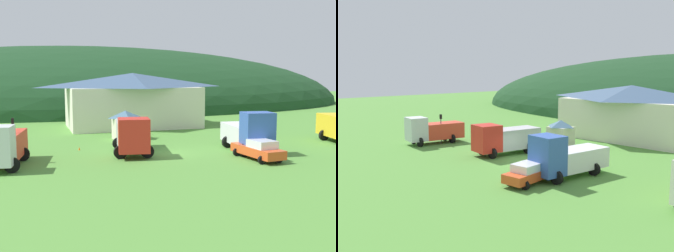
% 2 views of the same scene
% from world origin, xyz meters
% --- Properties ---
extents(ground_plane, '(200.00, 200.00, 0.00)m').
position_xyz_m(ground_plane, '(0.00, 0.00, 0.00)').
color(ground_plane, '#518C38').
extents(forested_hill_backdrop, '(120.57, 60.00, 24.96)m').
position_xyz_m(forested_hill_backdrop, '(0.00, 57.53, 0.00)').
color(forested_hill_backdrop, '#193D1E').
rests_on(forested_hill_backdrop, ground).
extents(depot_building, '(17.55, 10.20, 6.94)m').
position_xyz_m(depot_building, '(1.32, 19.19, 3.58)').
color(depot_building, silver).
rests_on(depot_building, ground).
extents(play_shed_cream, '(2.68, 2.53, 3.05)m').
position_xyz_m(play_shed_cream, '(-1.97, 8.95, 1.57)').
color(play_shed_cream, beige).
rests_on(play_shed_cream, ground).
extents(tow_truck_silver, '(3.92, 7.10, 3.32)m').
position_xyz_m(tow_truck_silver, '(-13.60, -1.23, 1.67)').
color(tow_truck_silver, silver).
rests_on(tow_truck_silver, ground).
extents(crane_truck_red, '(4.02, 7.60, 3.30)m').
position_xyz_m(crane_truck_red, '(-3.19, 0.98, 1.73)').
color(crane_truck_red, red).
rests_on(crane_truck_red, ground).
extents(box_truck_blue, '(3.79, 7.37, 3.71)m').
position_xyz_m(box_truck_blue, '(6.73, -1.52, 1.73)').
color(box_truck_blue, '#3356AD').
rests_on(box_truck_blue, ground).
extents(service_pickup_orange, '(2.56, 5.35, 1.66)m').
position_xyz_m(service_pickup_orange, '(5.87, -4.72, 0.83)').
color(service_pickup_orange, '#DD4D21').
rests_on(service_pickup_orange, ground).
extents(traffic_light_west, '(0.20, 0.32, 3.58)m').
position_xyz_m(traffic_light_west, '(-12.79, -0.46, 2.23)').
color(traffic_light_west, '#4C4C51').
rests_on(traffic_light_west, ground).
extents(traffic_cone_near_pickup, '(0.36, 0.36, 0.55)m').
position_xyz_m(traffic_cone_near_pickup, '(-7.35, 4.17, 0.00)').
color(traffic_cone_near_pickup, orange).
rests_on(traffic_cone_near_pickup, ground).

